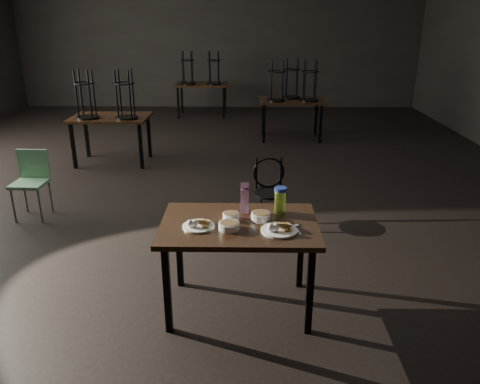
{
  "coord_description": "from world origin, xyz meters",
  "views": [
    {
      "loc": [
        0.75,
        -6.14,
        2.23
      ],
      "look_at": [
        0.69,
        -2.49,
        0.85
      ],
      "focal_mm": 35.0,
      "sensor_mm": 36.0,
      "label": 1
    }
  ],
  "objects_px": {
    "water_bottle": "(280,200)",
    "bentwood_chair": "(270,187)",
    "school_chair": "(31,178)",
    "juice_carton": "(245,199)",
    "main_table": "(239,232)"
  },
  "relations": [
    {
      "from": "water_bottle",
      "to": "school_chair",
      "type": "bearing_deg",
      "value": 149.46
    },
    {
      "from": "school_chair",
      "to": "main_table",
      "type": "bearing_deg",
      "value": -34.98
    },
    {
      "from": "main_table",
      "to": "water_bottle",
      "type": "bearing_deg",
      "value": 31.3
    },
    {
      "from": "water_bottle",
      "to": "school_chair",
      "type": "distance_m",
      "value": 3.23
    },
    {
      "from": "main_table",
      "to": "bentwood_chair",
      "type": "height_order",
      "value": "bentwood_chair"
    },
    {
      "from": "main_table",
      "to": "school_chair",
      "type": "distance_m",
      "value": 3.06
    },
    {
      "from": "bentwood_chair",
      "to": "school_chair",
      "type": "height_order",
      "value": "school_chair"
    },
    {
      "from": "water_bottle",
      "to": "juice_carton",
      "type": "bearing_deg",
      "value": 177.81
    },
    {
      "from": "bentwood_chair",
      "to": "school_chair",
      "type": "xyz_separation_m",
      "value": [
        -2.75,
        0.24,
        0.01
      ]
    },
    {
      "from": "water_bottle",
      "to": "school_chair",
      "type": "height_order",
      "value": "water_bottle"
    },
    {
      "from": "water_bottle",
      "to": "school_chair",
      "type": "xyz_separation_m",
      "value": [
        -2.77,
        1.63,
        -0.39
      ]
    },
    {
      "from": "main_table",
      "to": "juice_carton",
      "type": "xyz_separation_m",
      "value": [
        0.04,
        0.21,
        0.2
      ]
    },
    {
      "from": "water_bottle",
      "to": "bentwood_chair",
      "type": "bearing_deg",
      "value": 90.68
    },
    {
      "from": "water_bottle",
      "to": "bentwood_chair",
      "type": "relative_size",
      "value": 0.28
    },
    {
      "from": "juice_carton",
      "to": "water_bottle",
      "type": "xyz_separation_m",
      "value": [
        0.28,
        -0.01,
        -0.01
      ]
    }
  ]
}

